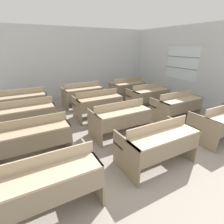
% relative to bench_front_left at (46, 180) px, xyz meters
% --- Properties ---
extents(ground_plane, '(30.00, 30.00, 0.00)m').
position_rel_bench_front_left_xyz_m(ground_plane, '(1.94, -1.17, -0.47)').
color(ground_plane, gray).
extents(wall_back, '(7.21, 0.06, 2.76)m').
position_rel_bench_front_left_xyz_m(wall_back, '(1.94, 5.33, 0.91)').
color(wall_back, silver).
rests_on(wall_back, ground_plane).
extents(wall_right_with_window, '(0.06, 6.48, 2.76)m').
position_rel_bench_front_left_xyz_m(wall_right_with_window, '(5.52, 2.01, 0.91)').
color(wall_right_with_window, silver).
rests_on(wall_right_with_window, ground_plane).
extents(bench_front_left, '(1.33, 0.78, 0.84)m').
position_rel_bench_front_left_xyz_m(bench_front_left, '(0.00, 0.00, 0.00)').
color(bench_front_left, '#82735C').
rests_on(bench_front_left, ground_plane).
extents(bench_front_center, '(1.33, 0.78, 0.84)m').
position_rel_bench_front_left_xyz_m(bench_front_center, '(1.92, 0.03, 0.00)').
color(bench_front_center, '#786952').
rests_on(bench_front_center, ground_plane).
extents(bench_front_right, '(1.33, 0.78, 0.84)m').
position_rel_bench_front_left_xyz_m(bench_front_right, '(3.86, 0.02, 0.00)').
color(bench_front_right, '#7C6D56').
rests_on(bench_front_right, ground_plane).
extents(bench_second_left, '(1.33, 0.78, 0.84)m').
position_rel_bench_front_left_xyz_m(bench_second_left, '(-0.02, 1.32, 0.00)').
color(bench_second_left, '#796A53').
rests_on(bench_second_left, ground_plane).
extents(bench_second_center, '(1.33, 0.78, 0.84)m').
position_rel_bench_front_left_xyz_m(bench_second_center, '(1.92, 1.32, 0.00)').
color(bench_second_center, '#7E6F58').
rests_on(bench_second_center, ground_plane).
extents(bench_second_right, '(1.33, 0.78, 0.84)m').
position_rel_bench_front_left_xyz_m(bench_second_right, '(3.85, 1.33, 0.00)').
color(bench_second_right, '#82735C').
rests_on(bench_second_right, ground_plane).
extents(bench_third_left, '(1.33, 0.78, 0.84)m').
position_rel_bench_front_left_xyz_m(bench_third_left, '(-0.02, 2.61, 0.00)').
color(bench_third_left, '#7C6D56').
rests_on(bench_third_left, ground_plane).
extents(bench_third_center, '(1.33, 0.78, 0.84)m').
position_rel_bench_front_left_xyz_m(bench_third_center, '(1.92, 2.59, 0.00)').
color(bench_third_center, '#7A6A53').
rests_on(bench_third_center, ground_plane).
extents(bench_third_right, '(1.33, 0.78, 0.84)m').
position_rel_bench_front_left_xyz_m(bench_third_right, '(3.85, 2.58, 0.00)').
color(bench_third_right, '#7E6F58').
rests_on(bench_third_right, ground_plane).
extents(bench_back_left, '(1.33, 0.78, 0.84)m').
position_rel_bench_front_left_xyz_m(bench_back_left, '(-0.02, 3.89, 0.00)').
color(bench_back_left, '#7B6C55').
rests_on(bench_back_left, ground_plane).
extents(bench_back_center, '(1.33, 0.78, 0.84)m').
position_rel_bench_front_left_xyz_m(bench_back_center, '(1.91, 3.89, 0.00)').
color(bench_back_center, '#7D6D56').
rests_on(bench_back_center, ground_plane).
extents(bench_back_right, '(1.33, 0.78, 0.84)m').
position_rel_bench_front_left_xyz_m(bench_back_right, '(3.85, 3.88, 0.00)').
color(bench_back_right, '#786952').
rests_on(bench_back_right, ground_plane).
extents(wastepaper_bin, '(0.26, 0.26, 0.39)m').
position_rel_bench_front_left_xyz_m(wastepaper_bin, '(5.22, 4.61, -0.27)').
color(wastepaper_bin, '#1E6B33').
rests_on(wastepaper_bin, ground_plane).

